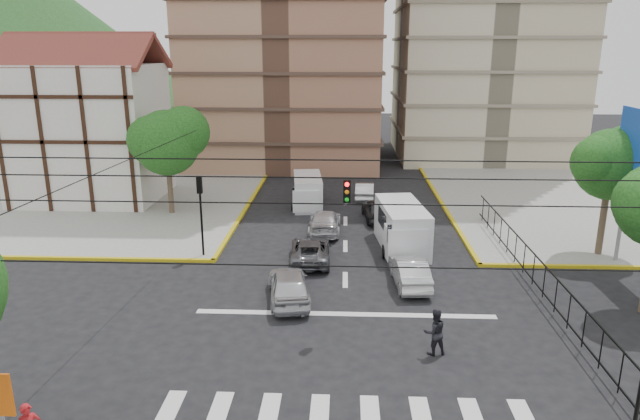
# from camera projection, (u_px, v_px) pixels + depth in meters

# --- Properties ---
(ground) EXTENTS (160.00, 160.00, 0.00)m
(ground) POSITION_uv_depth(u_px,v_px,m) (345.00, 327.00, 23.55)
(ground) COLOR black
(ground) RESTS_ON ground
(sidewalk_nw) EXTENTS (26.00, 26.00, 0.15)m
(sidewalk_nw) POSITION_uv_depth(u_px,v_px,m) (84.00, 198.00, 43.58)
(sidewalk_nw) COLOR gray
(sidewalk_nw) RESTS_ON ground
(sidewalk_ne) EXTENTS (26.00, 26.00, 0.15)m
(sidewalk_ne) POSITION_uv_depth(u_px,v_px,m) (617.00, 204.00, 41.90)
(sidewalk_ne) COLOR gray
(sidewalk_ne) RESTS_ON ground
(crosswalk_stripes) EXTENTS (12.00, 2.40, 0.01)m
(crosswalk_stripes) POSITION_uv_depth(u_px,v_px,m) (345.00, 418.00, 17.79)
(crosswalk_stripes) COLOR silver
(crosswalk_stripes) RESTS_ON ground
(stop_line) EXTENTS (13.00, 0.40, 0.01)m
(stop_line) POSITION_uv_depth(u_px,v_px,m) (345.00, 314.00, 24.70)
(stop_line) COLOR silver
(stop_line) RESTS_ON ground
(tudor_building) EXTENTS (10.80, 8.05, 12.23)m
(tudor_building) POSITION_uv_depth(u_px,v_px,m) (89.00, 130.00, 42.12)
(tudor_building) COLOR silver
(tudor_building) RESTS_ON ground
(park_fence) EXTENTS (0.10, 22.50, 1.66)m
(park_fence) POSITION_uv_depth(u_px,v_px,m) (532.00, 287.00, 27.49)
(park_fence) COLOR black
(park_fence) RESTS_ON ground
(tree_park_c) EXTENTS (4.65, 3.80, 7.25)m
(tree_park_c) POSITION_uv_depth(u_px,v_px,m) (613.00, 161.00, 30.15)
(tree_park_c) COLOR #473828
(tree_park_c) RESTS_ON ground
(tree_tudor) EXTENTS (5.39, 4.40, 7.43)m
(tree_tudor) POSITION_uv_depth(u_px,v_px,m) (168.00, 140.00, 38.00)
(tree_tudor) COLOR #473828
(tree_tudor) RESTS_ON ground
(traffic_light_nw) EXTENTS (0.28, 0.22, 4.40)m
(traffic_light_nw) POSITION_uv_depth(u_px,v_px,m) (200.00, 203.00, 30.52)
(traffic_light_nw) COLOR black
(traffic_light_nw) RESTS_ON ground
(traffic_light_hanging) EXTENTS (18.00, 9.12, 0.92)m
(traffic_light_hanging) POSITION_uv_depth(u_px,v_px,m) (347.00, 202.00, 19.97)
(traffic_light_hanging) COLOR black
(traffic_light_hanging) RESTS_ON ground
(van_right_lane) EXTENTS (2.85, 5.89, 2.55)m
(van_right_lane) POSITION_uv_depth(u_px,v_px,m) (402.00, 229.00, 32.27)
(van_right_lane) COLOR silver
(van_right_lane) RESTS_ON ground
(van_left_lane) EXTENTS (2.41, 5.11, 2.23)m
(van_left_lane) POSITION_uv_depth(u_px,v_px,m) (307.00, 192.00, 41.05)
(van_left_lane) COLOR silver
(van_left_lane) RESTS_ON ground
(car_silver_front_left) EXTENTS (2.48, 4.66, 1.51)m
(car_silver_front_left) POSITION_uv_depth(u_px,v_px,m) (289.00, 285.00, 25.86)
(car_silver_front_left) COLOR silver
(car_silver_front_left) RESTS_ON ground
(car_white_front_right) EXTENTS (1.80, 4.28, 1.38)m
(car_white_front_right) POSITION_uv_depth(u_px,v_px,m) (410.00, 272.00, 27.58)
(car_white_front_right) COLOR silver
(car_white_front_right) RESTS_ON ground
(car_grey_mid_left) EXTENTS (2.25, 4.58, 1.25)m
(car_grey_mid_left) POSITION_uv_depth(u_px,v_px,m) (310.00, 250.00, 30.64)
(car_grey_mid_left) COLOR #585A60
(car_grey_mid_left) RESTS_ON ground
(car_silver_rear_left) EXTENTS (1.94, 4.73, 1.37)m
(car_silver_rear_left) POSITION_uv_depth(u_px,v_px,m) (325.00, 222.00, 35.51)
(car_silver_rear_left) COLOR silver
(car_silver_rear_left) RESTS_ON ground
(car_darkgrey_mid_right) EXTENTS (2.16, 4.44, 1.46)m
(car_darkgrey_mid_right) POSITION_uv_depth(u_px,v_px,m) (377.00, 210.00, 37.96)
(car_darkgrey_mid_right) COLOR #28282A
(car_darkgrey_mid_right) RESTS_ON ground
(car_white_rear_right) EXTENTS (1.57, 3.98, 1.29)m
(car_white_rear_right) POSITION_uv_depth(u_px,v_px,m) (365.00, 191.00, 43.31)
(car_white_rear_right) COLOR silver
(car_white_rear_right) RESTS_ON ground
(pedestrian_crosswalk) EXTENTS (1.02, 0.88, 1.81)m
(pedestrian_crosswalk) POSITION_uv_depth(u_px,v_px,m) (435.00, 332.00, 21.27)
(pedestrian_crosswalk) COLOR black
(pedestrian_crosswalk) RESTS_ON ground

